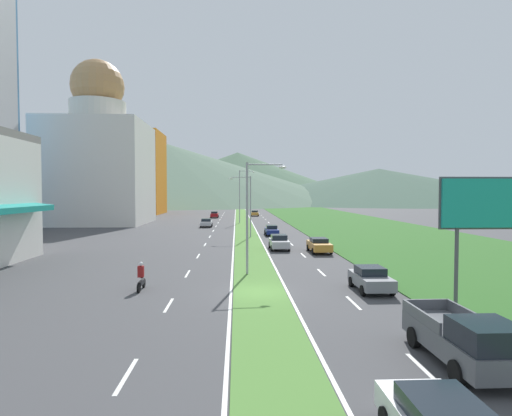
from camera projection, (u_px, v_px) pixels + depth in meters
The scene contains 51 objects.
ground_plane at pixel (259, 292), 25.43m from camera, with size 600.00×600.00×0.00m, color #424244.
grass_median at pixel (243, 222), 85.31m from camera, with size 3.20×240.00×0.06m, color #518438.
grass_verge_right at pixel (342, 221), 86.28m from camera, with size 24.00×240.00×0.06m, color #2D6023.
lane_dash_left_1 at pixel (126, 376), 13.88m from camera, with size 0.16×2.80×0.01m, color silver.
lane_dash_left_2 at pixel (169, 305), 22.55m from camera, with size 0.16×2.80×0.01m, color silver.
lane_dash_left_3 at pixel (188, 274), 31.21m from camera, with size 0.16×2.80×0.01m, color silver.
lane_dash_left_4 at pixel (198, 256), 39.87m from camera, with size 0.16×2.80×0.01m, color silver.
lane_dash_left_5 at pixel (205, 245), 48.53m from camera, with size 0.16×2.80×0.01m, color silver.
lane_dash_left_6 at pixel (210, 237), 57.19m from camera, with size 0.16×2.80×0.01m, color silver.
lane_dash_left_7 at pixel (213, 231), 65.85m from camera, with size 0.16×2.80×0.01m, color silver.
lane_dash_left_8 at pixel (216, 226), 74.52m from camera, with size 0.16×2.80×0.01m, color silver.
lane_dash_left_9 at pixel (218, 223), 83.18m from camera, with size 0.16×2.80×0.01m, color silver.
lane_dash_left_10 at pixel (220, 220), 91.84m from camera, with size 0.16×2.80×0.01m, color silver.
lane_dash_left_11 at pixel (221, 217), 100.50m from camera, with size 0.16×2.80×0.01m, color silver.
lane_dash_left_12 at pixel (223, 215), 109.16m from camera, with size 0.16×2.80×0.01m, color silver.
lane_dash_left_13 at pixel (224, 214), 117.83m from camera, with size 0.16×2.80×0.01m, color silver.
lane_dash_left_14 at pixel (224, 212), 126.49m from camera, with size 0.16×2.80×0.01m, color silver.
lane_dash_right_1 at pixel (424, 370), 14.36m from camera, with size 0.16×2.80×0.01m, color silver.
lane_dash_right_2 at pixel (353, 303), 23.03m from camera, with size 0.16×2.80×0.01m, color silver.
lane_dash_right_3 at pixel (321, 273), 31.69m from camera, with size 0.16×2.80×0.01m, color silver.
lane_dash_right_4 at pixel (303, 255), 40.35m from camera, with size 0.16×2.80×0.01m, color silver.
lane_dash_right_5 at pixel (291, 244), 49.01m from camera, with size 0.16×2.80×0.01m, color silver.
lane_dash_right_6 at pixel (283, 236), 57.67m from camera, with size 0.16×2.80×0.01m, color silver.
lane_dash_right_7 at pixel (277, 230), 66.33m from camera, with size 0.16×2.80×0.01m, color silver.
lane_dash_right_8 at pixel (272, 226), 75.00m from camera, with size 0.16×2.80×0.01m, color silver.
lane_dash_right_9 at pixel (269, 223), 83.66m from camera, with size 0.16×2.80×0.01m, color silver.
lane_dash_right_10 at pixel (266, 220), 92.32m from camera, with size 0.16×2.80×0.01m, color silver.
lane_dash_right_11 at pixel (263, 217), 100.98m from camera, with size 0.16×2.80×0.01m, color silver.
lane_dash_right_12 at pixel (261, 215), 109.64m from camera, with size 0.16×2.80×0.01m, color silver.
lane_dash_right_13 at pixel (259, 214), 118.31m from camera, with size 0.16×2.80×0.01m, color silver.
lane_dash_right_14 at pixel (258, 212), 126.97m from camera, with size 0.16×2.80×0.01m, color silver.
edge_line_median_left at pixel (235, 222), 85.23m from camera, with size 0.16×240.00×0.01m, color silver.
edge_line_median_right at pixel (252, 222), 85.40m from camera, with size 0.16×240.00×0.01m, color silver.
domed_building at pixel (99, 159), 80.35m from camera, with size 18.33×18.33×31.63m.
midrise_colored at pixel (132, 173), 116.50m from camera, with size 16.53×16.53×23.00m, color orange.
hill_far_left at pixel (160, 172), 251.60m from camera, with size 236.00×236.00×36.77m, color #516B56.
hill_far_center at pixel (238, 176), 304.32m from camera, with size 192.29×192.29×35.29m, color #47664C.
hill_far_right at pixel (379, 185), 250.57m from camera, with size 198.81×198.81×20.33m, color #3D5647.
street_lamp_near at pixel (252, 210), 30.74m from camera, with size 3.03×0.36×8.37m.
street_lamp_mid at pixel (248, 202), 55.95m from camera, with size 2.96×0.34×8.33m.
street_lamp_far at pixel (241, 193), 81.14m from camera, with size 3.08×0.39×10.44m.
billboard_roadside at pixel (496, 209), 21.69m from camera, with size 6.10×0.28×6.97m.
car_0 at pixel (272, 230), 59.13m from camera, with size 1.89×4.72×1.42m.
car_1 at pixel (206, 223), 73.13m from camera, with size 2.02×4.17×1.48m.
car_3 at pixel (215, 214), 99.24m from camera, with size 1.89×4.65×1.53m.
car_4 at pixel (319, 245), 42.28m from camera, with size 2.00×4.65×1.46m.
car_5 at pixel (279, 242), 44.50m from camera, with size 2.03×4.33×1.58m.
car_6 at pixel (371, 279), 25.84m from camera, with size 1.99×4.01×1.50m.
car_7 at pixel (255, 213), 106.58m from camera, with size 1.99×4.60×1.42m.
pickup_truck_0 at pixel (465, 340), 14.52m from camera, with size 2.18×5.40×2.00m.
motorcycle_rider at pixel (141, 279), 25.95m from camera, with size 0.36×2.00×1.80m.
Camera 1 is at (-1.39, -25.17, 6.17)m, focal length 29.04 mm.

